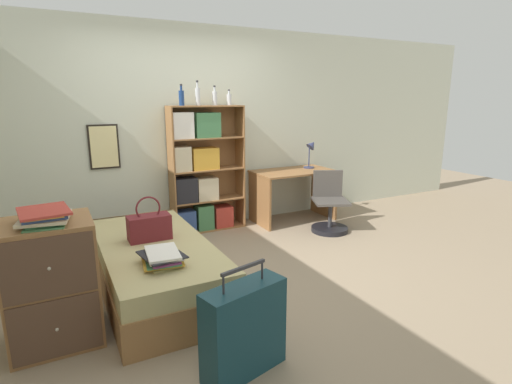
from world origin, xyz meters
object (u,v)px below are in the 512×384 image
object	(u,v)px
bed	(155,265)
desk	(293,186)
magazine_pile_on_dresser	(44,216)
desk_chair	(329,213)
handbag	(149,227)
dresser	(52,283)
bottle_clear	(215,98)
bottle_blue	(229,99)
suitcase	(244,330)
bottle_green	(181,97)
bottle_brown	(198,96)
desk_lamp	(311,149)
book_stack_on_bed	(163,258)
bookcase	(200,174)

from	to	relation	value
bed	desk	bearing A→B (deg)	28.20
magazine_pile_on_dresser	desk_chair	world-z (taller)	magazine_pile_on_dresser
handbag	dresser	distance (m)	0.98
bottle_clear	bottle_blue	xyz separation A→B (m)	(0.20, 0.00, -0.02)
bed	handbag	xyz separation A→B (m)	(-0.01, 0.07, 0.35)
suitcase	bottle_green	distance (m)	3.13
bed	handbag	size ratio (longest dim) A/B	4.88
dresser	bed	bearing A→B (deg)	30.63
bottle_green	bottle_brown	world-z (taller)	bottle_brown
handbag	bottle_green	bearing A→B (deg)	59.89
bed	desk_lamp	distance (m)	3.00
magazine_pile_on_dresser	bottle_clear	size ratio (longest dim) A/B	1.60
dresser	bottle_brown	xyz separation A→B (m)	(1.76, 1.85, 1.28)
book_stack_on_bed	desk_lamp	distance (m)	3.26
desk_lamp	suitcase	bearing A→B (deg)	-131.46
magazine_pile_on_dresser	bottle_blue	size ratio (longest dim) A/B	1.98
bottle_clear	book_stack_on_bed	bearing A→B (deg)	-122.44
bottle_brown	desk_lamp	bearing A→B (deg)	-2.64
book_stack_on_bed	suitcase	distance (m)	0.93
handbag	desk_lamp	size ratio (longest dim) A/B	0.96
bookcase	desk_chair	bearing A→B (deg)	-27.97
magazine_pile_on_dresser	bottle_brown	xyz separation A→B (m)	(1.75, 1.89, 0.78)
bed	bookcase	distance (m)	1.76
bottle_blue	bed	bearing A→B (deg)	-134.54
book_stack_on_bed	desk_chair	distance (m)	2.74
bottle_green	desk	bearing A→B (deg)	-5.30
bed	dresser	distance (m)	0.98
bottle_blue	desk_chair	xyz separation A→B (m)	(1.06, -0.79, -1.45)
magazine_pile_on_dresser	bookcase	xyz separation A→B (m)	(1.76, 1.91, -0.19)
suitcase	magazine_pile_on_dresser	bearing A→B (deg)	139.69
bottle_blue	magazine_pile_on_dresser	bearing A→B (deg)	-138.71
handbag	dresser	world-z (taller)	dresser
bookcase	desk_lamp	size ratio (longest dim) A/B	3.87
bottle_brown	desk_lamp	xyz separation A→B (m)	(1.66, -0.08, -0.74)
desk_chair	bed	bearing A→B (deg)	-166.20
bottle_green	desk	world-z (taller)	bottle_green
handbag	bed	bearing A→B (deg)	-79.08
bookcase	desk	distance (m)	1.35
book_stack_on_bed	desk	xyz separation A→B (m)	(2.31, 1.75, -0.02)
bottle_green	desk_chair	size ratio (longest dim) A/B	0.32
dresser	bottle_blue	distance (m)	3.13
handbag	bookcase	distance (m)	1.64
book_stack_on_bed	dresser	bearing A→B (deg)	175.78
bookcase	desk_chair	distance (m)	1.76
desk_lamp	desk_chair	world-z (taller)	desk_lamp
handbag	desk_chair	bearing A→B (deg)	12.21
bed	handbag	world-z (taller)	handbag
handbag	dresser	size ratio (longest dim) A/B	0.45
book_stack_on_bed	bottle_brown	world-z (taller)	bottle_brown
bottle_green	bottle_clear	world-z (taller)	bottle_green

